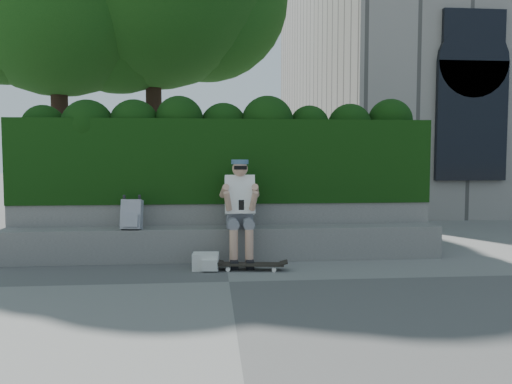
{
  "coord_description": "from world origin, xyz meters",
  "views": [
    {
      "loc": [
        -0.2,
        -5.57,
        1.41
      ],
      "look_at": [
        0.4,
        1.0,
        0.95
      ],
      "focal_mm": 35.0,
      "sensor_mm": 36.0,
      "label": 1
    }
  ],
  "objects": [
    {
      "name": "ground",
      "position": [
        0.0,
        0.0,
        0.0
      ],
      "size": [
        80.0,
        80.0,
        0.0
      ],
      "primitive_type": "plane",
      "color": "slate",
      "rests_on": "ground"
    },
    {
      "name": "bench_ledge",
      "position": [
        0.0,
        1.25,
        0.23
      ],
      "size": [
        6.0,
        0.45,
        0.45
      ],
      "primitive_type": "cube",
      "color": "gray",
      "rests_on": "ground"
    },
    {
      "name": "planter_wall",
      "position": [
        0.0,
        1.73,
        0.38
      ],
      "size": [
        6.0,
        0.5,
        0.75
      ],
      "primitive_type": "cube",
      "color": "gray",
      "rests_on": "ground"
    },
    {
      "name": "hedge",
      "position": [
        0.0,
        1.95,
        1.35
      ],
      "size": [
        6.0,
        1.0,
        1.2
      ],
      "primitive_type": "cube",
      "color": "black",
      "rests_on": "planter_wall"
    },
    {
      "name": "person",
      "position": [
        0.19,
        1.07,
        0.75
      ],
      "size": [
        0.4,
        0.76,
        1.38
      ],
      "color": "slate",
      "rests_on": "ground"
    },
    {
      "name": "skateboard",
      "position": [
        0.3,
        0.55,
        0.07
      ],
      "size": [
        0.83,
        0.3,
        0.09
      ],
      "rotation": [
        0.0,
        0.0,
        -0.13
      ],
      "color": "black",
      "rests_on": "ground"
    },
    {
      "name": "backpack_plaid",
      "position": [
        -1.25,
        1.15,
        0.65
      ],
      "size": [
        0.29,
        0.18,
        0.4
      ],
      "primitive_type": "cube",
      "rotation": [
        0.0,
        0.0,
        -0.12
      ],
      "color": "silver",
      "rests_on": "bench_ledge"
    },
    {
      "name": "backpack_ground",
      "position": [
        -0.27,
        0.64,
        0.11
      ],
      "size": [
        0.34,
        0.25,
        0.21
      ],
      "primitive_type": "cube",
      "rotation": [
        0.0,
        0.0,
        -0.07
      ],
      "color": "silver",
      "rests_on": "ground"
    }
  ]
}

